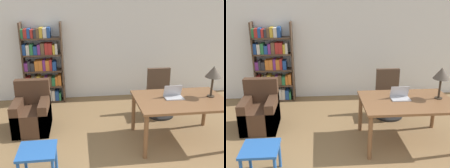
# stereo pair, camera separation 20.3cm
# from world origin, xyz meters

# --- Properties ---
(wall_back) EXTENTS (8.00, 0.06, 2.70)m
(wall_back) POSITION_xyz_m (0.00, 4.53, 1.35)
(wall_back) COLOR white
(wall_back) RESTS_ON ground_plane
(desk) EXTENTS (1.52, 1.04, 0.78)m
(desk) POSITION_xyz_m (1.02, 2.23, 0.68)
(desk) COLOR brown
(desk) RESTS_ON ground_plane
(laptop) EXTENTS (0.31, 0.21, 0.21)m
(laptop) POSITION_xyz_m (0.91, 2.30, 0.82)
(laptop) COLOR #B2B2B7
(laptop) RESTS_ON desk
(table_lamp) EXTENTS (0.27, 0.27, 0.54)m
(table_lamp) POSITION_xyz_m (1.57, 2.27, 1.21)
(table_lamp) COLOR #2D2319
(table_lamp) RESTS_ON desk
(office_chair) EXTENTS (0.58, 0.58, 0.98)m
(office_chair) POSITION_xyz_m (1.01, 3.31, 0.43)
(office_chair) COLOR black
(office_chair) RESTS_ON ground_plane
(side_table_blue) EXTENTS (0.51, 0.48, 0.47)m
(side_table_blue) POSITION_xyz_m (-1.27, 1.47, 0.39)
(side_table_blue) COLOR #2356A3
(side_table_blue) RESTS_ON ground_plane
(armchair) EXTENTS (0.64, 0.74, 0.91)m
(armchair) POSITION_xyz_m (-1.57, 2.96, 0.30)
(armchair) COLOR #472D1E
(armchair) RESTS_ON ground_plane
(bookshelf) EXTENTS (0.91, 0.28, 1.87)m
(bookshelf) POSITION_xyz_m (-1.50, 4.34, 0.85)
(bookshelf) COLOR #4C3828
(bookshelf) RESTS_ON ground_plane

